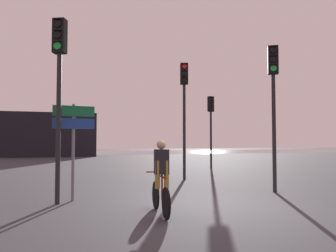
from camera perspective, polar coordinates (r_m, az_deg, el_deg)
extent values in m
plane|color=#333338|center=(8.28, 6.35, -13.76)|extent=(120.00, 120.00, 0.00)
cube|color=slate|center=(46.45, -12.14, -4.56)|extent=(80.00, 16.00, 0.01)
cube|color=black|center=(36.53, -21.92, -1.44)|extent=(11.94, 4.00, 4.49)
cylinder|color=black|center=(8.83, -18.56, -0.33)|extent=(0.12, 0.12, 3.87)
cube|color=black|center=(9.23, -18.33, 14.62)|extent=(0.39, 0.34, 0.90)
cylinder|color=black|center=(9.21, -18.67, 16.57)|extent=(0.19, 0.10, 0.19)
cube|color=black|center=(9.23, -18.72, 17.26)|extent=(0.22, 0.18, 0.02)
cylinder|color=black|center=(9.12, -18.70, 14.85)|extent=(0.19, 0.10, 0.19)
cube|color=black|center=(9.13, -18.75, 15.54)|extent=(0.22, 0.18, 0.02)
cylinder|color=green|center=(9.03, -18.73, 13.10)|extent=(0.19, 0.10, 0.19)
cube|color=black|center=(9.05, -18.77, 13.80)|extent=(0.22, 0.18, 0.02)
cylinder|color=black|center=(10.82, 17.98, -1.12)|extent=(0.12, 0.12, 3.72)
cube|color=black|center=(11.12, 17.81, 10.87)|extent=(0.40, 0.36, 0.90)
cylinder|color=black|center=(11.06, 17.85, 12.50)|extent=(0.18, 0.12, 0.19)
cube|color=black|center=(11.07, 17.86, 13.08)|extent=(0.22, 0.20, 0.02)
cylinder|color=black|center=(10.99, 17.88, 11.04)|extent=(0.18, 0.12, 0.19)
cube|color=black|center=(10.99, 17.88, 11.62)|extent=(0.22, 0.20, 0.02)
cylinder|color=green|center=(10.92, 17.90, 9.56)|extent=(0.18, 0.12, 0.19)
cube|color=black|center=(10.93, 17.90, 10.14)|extent=(0.22, 0.20, 0.02)
cylinder|color=black|center=(13.74, 2.85, -0.98)|extent=(0.12, 0.12, 3.99)
cube|color=black|center=(14.03, 2.83, 9.06)|extent=(0.37, 0.31, 0.90)
cylinder|color=red|center=(13.96, 2.88, 10.34)|extent=(0.19, 0.07, 0.19)
cube|color=black|center=(13.97, 2.88, 10.80)|extent=(0.21, 0.16, 0.02)
cylinder|color=black|center=(13.90, 2.88, 9.17)|extent=(0.19, 0.07, 0.19)
cube|color=black|center=(13.90, 2.89, 9.63)|extent=(0.21, 0.16, 0.02)
cylinder|color=black|center=(13.84, 2.88, 8.00)|extent=(0.19, 0.07, 0.19)
cube|color=black|center=(13.84, 2.89, 8.46)|extent=(0.21, 0.16, 0.02)
cylinder|color=black|center=(19.30, 7.49, -2.43)|extent=(0.12, 0.12, 3.32)
cube|color=black|center=(19.42, 7.46, 3.81)|extent=(0.38, 0.34, 0.90)
cylinder|color=black|center=(19.36, 7.73, 4.70)|extent=(0.19, 0.09, 0.19)
cube|color=black|center=(19.36, 7.77, 5.02)|extent=(0.22, 0.18, 0.02)
cylinder|color=black|center=(19.33, 7.73, 3.84)|extent=(0.19, 0.09, 0.19)
cube|color=black|center=(19.33, 7.77, 4.17)|extent=(0.22, 0.18, 0.02)
cylinder|color=black|center=(19.30, 7.74, 2.99)|extent=(0.19, 0.09, 0.19)
cube|color=black|center=(19.29, 7.78, 3.32)|extent=(0.22, 0.18, 0.02)
cylinder|color=slate|center=(9.21, -16.20, -4.40)|extent=(0.08, 0.08, 2.60)
cube|color=#116038|center=(9.18, -16.06, 2.53)|extent=(1.09, 0.20, 0.28)
cube|color=navy|center=(9.16, -16.09, 0.41)|extent=(1.09, 0.20, 0.28)
cylinder|color=black|center=(7.85, -2.17, -11.94)|extent=(0.06, 0.66, 0.66)
cylinder|color=black|center=(6.84, -0.34, -13.32)|extent=(0.06, 0.66, 0.66)
cylinder|color=maroon|center=(7.28, -1.32, -8.70)|extent=(0.07, 0.84, 0.04)
cylinder|color=maroon|center=(7.16, -1.05, -10.62)|extent=(0.04, 0.04, 0.55)
cylinder|color=maroon|center=(7.73, -2.09, -7.97)|extent=(0.46, 0.05, 0.03)
cylinder|color=olive|center=(7.15, -0.26, -8.41)|extent=(0.11, 0.11, 0.60)
cylinder|color=olive|center=(7.10, -1.85, -8.44)|extent=(0.11, 0.11, 0.60)
cube|color=black|center=(7.15, -1.14, -6.24)|extent=(0.31, 0.21, 0.54)
sphere|color=tan|center=(7.17, -1.19, -3.27)|extent=(0.20, 0.20, 0.20)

